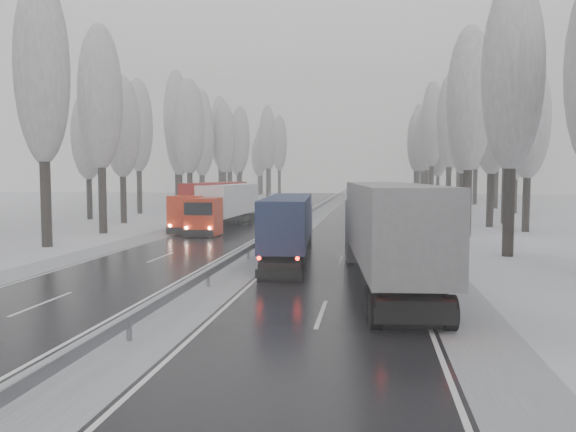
% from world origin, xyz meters
% --- Properties ---
extents(ground, '(260.00, 260.00, 0.00)m').
position_xyz_m(ground, '(0.00, 0.00, 0.00)').
color(ground, silver).
rests_on(ground, ground).
extents(carriageway_right, '(7.50, 200.00, 0.03)m').
position_xyz_m(carriageway_right, '(5.25, 30.00, 0.01)').
color(carriageway_right, black).
rests_on(carriageway_right, ground).
extents(carriageway_left, '(7.50, 200.00, 0.03)m').
position_xyz_m(carriageway_left, '(-5.25, 30.00, 0.01)').
color(carriageway_left, black).
rests_on(carriageway_left, ground).
extents(median_slush, '(3.00, 200.00, 0.04)m').
position_xyz_m(median_slush, '(0.00, 30.00, 0.02)').
color(median_slush, '#A8ABB0').
rests_on(median_slush, ground).
extents(shoulder_right, '(2.40, 200.00, 0.04)m').
position_xyz_m(shoulder_right, '(10.20, 30.00, 0.02)').
color(shoulder_right, '#A8ABB0').
rests_on(shoulder_right, ground).
extents(shoulder_left, '(2.40, 200.00, 0.04)m').
position_xyz_m(shoulder_left, '(-10.20, 30.00, 0.02)').
color(shoulder_left, '#A8ABB0').
rests_on(shoulder_left, ground).
extents(median_guardrail, '(0.12, 200.00, 0.76)m').
position_xyz_m(median_guardrail, '(0.00, 29.99, 0.60)').
color(median_guardrail, slate).
rests_on(median_guardrail, ground).
extents(tree_16, '(3.60, 3.60, 16.53)m').
position_xyz_m(tree_16, '(15.04, 15.67, 10.67)').
color(tree_16, black).
rests_on(tree_16, ground).
extents(tree_18, '(3.60, 3.60, 16.58)m').
position_xyz_m(tree_18, '(14.51, 27.03, 10.70)').
color(tree_18, black).
rests_on(tree_18, ground).
extents(tree_19, '(3.60, 3.60, 14.57)m').
position_xyz_m(tree_19, '(20.02, 31.03, 9.42)').
color(tree_19, black).
rests_on(tree_19, ground).
extents(tree_20, '(3.60, 3.60, 15.71)m').
position_xyz_m(tree_20, '(17.90, 35.17, 10.14)').
color(tree_20, black).
rests_on(tree_20, ground).
extents(tree_21, '(3.60, 3.60, 18.62)m').
position_xyz_m(tree_21, '(20.12, 39.17, 12.00)').
color(tree_21, black).
rests_on(tree_21, ground).
extents(tree_22, '(3.60, 3.60, 15.86)m').
position_xyz_m(tree_22, '(17.02, 45.60, 10.24)').
color(tree_22, black).
rests_on(tree_22, ground).
extents(tree_23, '(3.60, 3.60, 13.55)m').
position_xyz_m(tree_23, '(23.31, 49.60, 8.77)').
color(tree_23, black).
rests_on(tree_23, ground).
extents(tree_24, '(3.60, 3.60, 20.49)m').
position_xyz_m(tree_24, '(17.90, 51.02, 13.19)').
color(tree_24, black).
rests_on(tree_24, ground).
extents(tree_25, '(3.60, 3.60, 19.44)m').
position_xyz_m(tree_25, '(24.81, 55.02, 12.52)').
color(tree_25, black).
rests_on(tree_25, ground).
extents(tree_26, '(3.60, 3.60, 18.78)m').
position_xyz_m(tree_26, '(17.56, 61.27, 12.10)').
color(tree_26, black).
rests_on(tree_26, ground).
extents(tree_27, '(3.60, 3.60, 17.62)m').
position_xyz_m(tree_27, '(24.72, 65.27, 11.36)').
color(tree_27, black).
rests_on(tree_27, ground).
extents(tree_28, '(3.60, 3.60, 19.62)m').
position_xyz_m(tree_28, '(16.34, 71.95, 12.64)').
color(tree_28, black).
rests_on(tree_28, ground).
extents(tree_29, '(3.60, 3.60, 18.11)m').
position_xyz_m(tree_29, '(23.71, 75.95, 11.67)').
color(tree_29, black).
rests_on(tree_29, ground).
extents(tree_30, '(3.60, 3.60, 17.86)m').
position_xyz_m(tree_30, '(16.56, 81.70, 11.52)').
color(tree_30, black).
rests_on(tree_30, ground).
extents(tree_31, '(3.60, 3.60, 18.58)m').
position_xyz_m(tree_31, '(22.48, 85.70, 11.97)').
color(tree_31, black).
rests_on(tree_31, ground).
extents(tree_32, '(3.60, 3.60, 17.33)m').
position_xyz_m(tree_32, '(16.63, 89.21, 11.18)').
color(tree_32, black).
rests_on(tree_32, ground).
extents(tree_33, '(3.60, 3.60, 14.33)m').
position_xyz_m(tree_33, '(19.77, 93.21, 9.26)').
color(tree_33, black).
rests_on(tree_33, ground).
extents(tree_34, '(3.60, 3.60, 17.63)m').
position_xyz_m(tree_34, '(15.73, 96.32, 11.37)').
color(tree_34, black).
rests_on(tree_34, ground).
extents(tree_35, '(3.60, 3.60, 18.25)m').
position_xyz_m(tree_35, '(24.94, 100.32, 11.77)').
color(tree_35, black).
rests_on(tree_35, ground).
extents(tree_36, '(3.60, 3.60, 20.23)m').
position_xyz_m(tree_36, '(17.04, 106.16, 13.02)').
color(tree_36, black).
rests_on(tree_36, ground).
extents(tree_37, '(3.60, 3.60, 16.37)m').
position_xyz_m(tree_37, '(24.02, 110.16, 10.56)').
color(tree_37, black).
rests_on(tree_37, ground).
extents(tree_38, '(3.60, 3.60, 17.97)m').
position_xyz_m(tree_38, '(18.73, 116.73, 11.59)').
color(tree_38, black).
rests_on(tree_38, ground).
extents(tree_39, '(3.60, 3.60, 16.19)m').
position_xyz_m(tree_39, '(21.55, 120.73, 10.45)').
color(tree_39, black).
rests_on(tree_39, ground).
extents(tree_56, '(3.60, 3.60, 18.12)m').
position_xyz_m(tree_56, '(-14.71, 15.70, 11.68)').
color(tree_56, black).
rests_on(tree_56, ground).
extents(tree_58, '(3.60, 3.60, 17.21)m').
position_xyz_m(tree_58, '(-15.13, 24.57, 11.10)').
color(tree_58, black).
rests_on(tree_58, ground).
extents(tree_59, '(3.60, 3.60, 18.41)m').
position_xyz_m(tree_59, '(-22.80, 28.57, 11.87)').
color(tree_59, black).
rests_on(tree_59, ground).
extents(tree_60, '(3.60, 3.60, 14.84)m').
position_xyz_m(tree_60, '(-17.75, 34.20, 9.59)').
color(tree_60, black).
rests_on(tree_60, ground).
extents(tree_61, '(3.60, 3.60, 13.95)m').
position_xyz_m(tree_61, '(-23.52, 38.20, 9.02)').
color(tree_61, black).
rests_on(tree_61, ground).
extents(tree_62, '(3.60, 3.60, 16.04)m').
position_xyz_m(tree_62, '(-13.94, 43.73, 10.36)').
color(tree_62, black).
rests_on(tree_62, ground).
extents(tree_63, '(3.60, 3.60, 16.88)m').
position_xyz_m(tree_63, '(-21.85, 47.73, 10.89)').
color(tree_63, black).
rests_on(tree_63, ground).
extents(tree_64, '(3.60, 3.60, 15.42)m').
position_xyz_m(tree_64, '(-18.26, 52.71, 9.96)').
color(tree_64, black).
rests_on(tree_64, ground).
extents(tree_65, '(3.60, 3.60, 19.48)m').
position_xyz_m(tree_65, '(-20.05, 56.71, 12.55)').
color(tree_65, black).
rests_on(tree_65, ground).
extents(tree_66, '(3.60, 3.60, 15.23)m').
position_xyz_m(tree_66, '(-18.16, 62.35, 9.84)').
color(tree_66, black).
rests_on(tree_66, ground).
extents(tree_67, '(3.60, 3.60, 17.09)m').
position_xyz_m(tree_67, '(-19.54, 66.35, 11.03)').
color(tree_67, black).
rests_on(tree_67, ground).
extents(tree_68, '(3.60, 3.60, 16.65)m').
position_xyz_m(tree_68, '(-16.58, 69.11, 10.75)').
color(tree_68, black).
rests_on(tree_68, ground).
extents(tree_69, '(3.60, 3.60, 19.35)m').
position_xyz_m(tree_69, '(-21.42, 73.11, 12.46)').
color(tree_69, black).
rests_on(tree_69, ground).
extents(tree_70, '(3.60, 3.60, 17.09)m').
position_xyz_m(tree_70, '(-16.33, 79.19, 11.03)').
color(tree_70, black).
rests_on(tree_70, ground).
extents(tree_71, '(3.60, 3.60, 19.61)m').
position_xyz_m(tree_71, '(-21.09, 83.19, 12.63)').
color(tree_71, black).
rests_on(tree_71, ground).
extents(tree_72, '(3.60, 3.60, 15.11)m').
position_xyz_m(tree_72, '(-18.93, 88.54, 9.76)').
color(tree_72, black).
rests_on(tree_72, ground).
extents(tree_73, '(3.60, 3.60, 17.22)m').
position_xyz_m(tree_73, '(-21.82, 92.54, 11.11)').
color(tree_73, black).
rests_on(tree_73, ground).
extents(tree_74, '(3.60, 3.60, 19.68)m').
position_xyz_m(tree_74, '(-15.07, 99.33, 12.67)').
color(tree_74, black).
rests_on(tree_74, ground).
extents(tree_75, '(3.60, 3.60, 18.60)m').
position_xyz_m(tree_75, '(-24.20, 103.33, 11.99)').
color(tree_75, black).
rests_on(tree_75, ground).
extents(tree_76, '(3.60, 3.60, 18.55)m').
position_xyz_m(tree_76, '(-14.05, 108.72, 11.95)').
color(tree_76, black).
rests_on(tree_76, ground).
extents(tree_77, '(3.60, 3.60, 14.32)m').
position_xyz_m(tree_77, '(-19.66, 112.72, 9.26)').
color(tree_77, black).
rests_on(tree_77, ground).
extents(tree_78, '(3.60, 3.60, 19.55)m').
position_xyz_m(tree_78, '(-17.56, 115.31, 12.59)').
color(tree_78, black).
rests_on(tree_78, ground).
extents(tree_79, '(3.60, 3.60, 17.07)m').
position_xyz_m(tree_79, '(-20.33, 119.31, 11.01)').
color(tree_79, black).
rests_on(tree_79, ground).
extents(truck_grey_tarp, '(4.38, 17.61, 4.48)m').
position_xyz_m(truck_grey_tarp, '(7.57, 5.46, 2.61)').
color(truck_grey_tarp, '#515156').
rests_on(truck_grey_tarp, ground).
extents(truck_blue_box, '(3.35, 14.33, 3.65)m').
position_xyz_m(truck_blue_box, '(2.31, 12.58, 2.13)').
color(truck_blue_box, '#1D1E49').
rests_on(truck_blue_box, ground).
extents(truck_cream_box, '(3.23, 15.53, 3.96)m').
position_xyz_m(truck_cream_box, '(8.20, 43.24, 2.31)').
color(truck_cream_box, beige).
rests_on(truck_cream_box, ground).
extents(box_truck_distant, '(2.30, 7.00, 2.59)m').
position_xyz_m(box_truck_distant, '(3.60, 78.82, 1.32)').
color(box_truck_distant, silver).
rests_on(box_truck_distant, ground).
extents(truck_red_white, '(2.77, 15.57, 3.98)m').
position_xyz_m(truck_red_white, '(-5.88, 29.75, 2.32)').
color(truck_red_white, red).
rests_on(truck_red_white, ground).
extents(truck_red_red, '(3.02, 16.18, 4.13)m').
position_xyz_m(truck_red_red, '(-7.58, 31.12, 2.41)').
color(truck_red_red, red).
rests_on(truck_red_red, ground).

